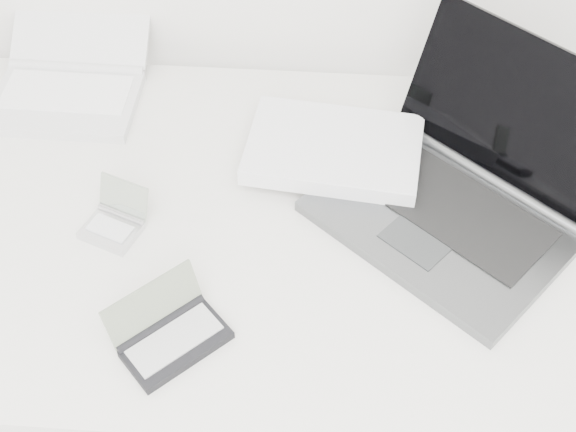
# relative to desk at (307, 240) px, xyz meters

# --- Properties ---
(desk) EXTENTS (1.60, 0.80, 0.73)m
(desk) POSITION_rel_desk_xyz_m (0.00, 0.00, 0.00)
(desk) COLOR white
(desk) RESTS_ON ground
(laptop_large) EXTENTS (0.65, 0.54, 0.26)m
(laptop_large) POSITION_rel_desk_xyz_m (0.18, 0.08, 0.09)
(laptop_large) COLOR #595C5E
(laptop_large) RESTS_ON desk
(netbook_open_white) EXTENTS (0.28, 0.34, 0.12)m
(netbook_open_white) POSITION_rel_desk_xyz_m (-0.48, 0.31, 0.07)
(netbook_open_white) COLOR silver
(netbook_open_white) RESTS_ON desk
(pda_silver) EXTENTS (0.12, 0.12, 0.07)m
(pda_silver) POSITION_rel_desk_xyz_m (-0.32, -0.03, 0.06)
(pda_silver) COLOR silver
(pda_silver) RESTS_ON desk
(palmtop_charcoal) EXTENTS (0.19, 0.19, 0.08)m
(palmtop_charcoal) POSITION_rel_desk_xyz_m (-0.19, -0.25, 0.06)
(palmtop_charcoal) COLOR black
(palmtop_charcoal) RESTS_ON desk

